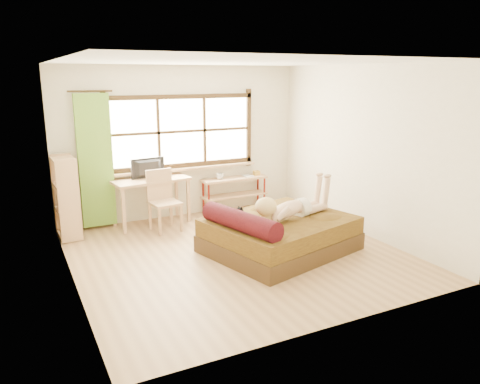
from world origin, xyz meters
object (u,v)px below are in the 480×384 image
kitten (233,215)px  bookshelf (66,197)px  woman (291,198)px  desk (151,185)px  pipe_shelf (235,186)px  bed (278,234)px  chair (162,197)px

kitten → bookshelf: bookshelf is taller
woman → desk: 2.60m
pipe_shelf → desk: bearing=-176.4°
woman → desk: bearing=109.9°
kitten → pipe_shelf: (1.06, 2.11, -0.15)m
bed → bookshelf: bearing=128.2°
woman → kitten: bearing=155.5°
kitten → pipe_shelf: 2.37m
kitten → bookshelf: size_ratio=0.23×
bed → desk: desk is taller
desk → pipe_shelf: bearing=-3.2°
woman → kitten: 0.90m
bed → desk: bearing=106.6°
woman → chair: (-1.39, 1.78, -0.23)m
kitten → desk: desk is taller
pipe_shelf → bed: bearing=-100.4°
desk → pipe_shelf: desk is taller
woman → chair: woman is taller
bed → pipe_shelf: size_ratio=1.81×
desk → chair: 0.39m
bookshelf → pipe_shelf: bearing=1.6°
kitten → chair: bearing=92.9°
kitten → pipe_shelf: size_ratio=0.23×
chair → pipe_shelf: (1.58, 0.48, -0.09)m
woman → desk: size_ratio=1.03×
kitten → bookshelf: bearing=121.6°
woman → desk: (-1.47, 2.14, -0.10)m
desk → bookshelf: bearing=176.3°
kitten → chair: size_ratio=0.29×
woman → pipe_shelf: size_ratio=1.08×
kitten → woman: bearing=-24.5°
woman → bookshelf: 3.53m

